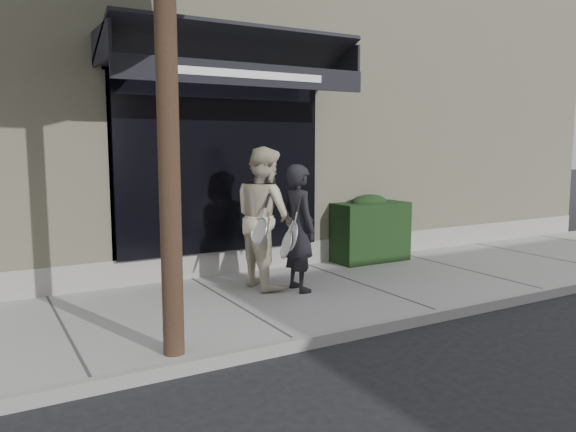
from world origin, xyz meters
TOP-DOWN VIEW (x-y plane):
  - ground at (0.00, 0.00)m, footprint 80.00×80.00m
  - sidewalk at (0.00, 0.00)m, footprint 20.00×3.00m
  - curb at (0.00, -1.55)m, footprint 20.00×0.10m
  - building_facade at (-0.01, 4.96)m, footprint 14.30×8.04m
  - hedge at (1.10, 1.25)m, footprint 1.30×0.70m
  - pedestrian_front at (-0.97, 0.12)m, footprint 0.69×0.83m
  - pedestrian_back at (-1.26, 0.55)m, footprint 0.78×1.00m

SIDE VIEW (x-z plane):
  - ground at x=0.00m, z-range 0.00..0.00m
  - sidewalk at x=0.00m, z-range 0.00..0.12m
  - curb at x=0.00m, z-range 0.00..0.14m
  - hedge at x=1.10m, z-range 0.09..1.23m
  - pedestrian_front at x=-0.97m, z-range 0.12..1.84m
  - pedestrian_back at x=-1.26m, z-range 0.12..2.07m
  - building_facade at x=-0.01m, z-range -0.08..5.56m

